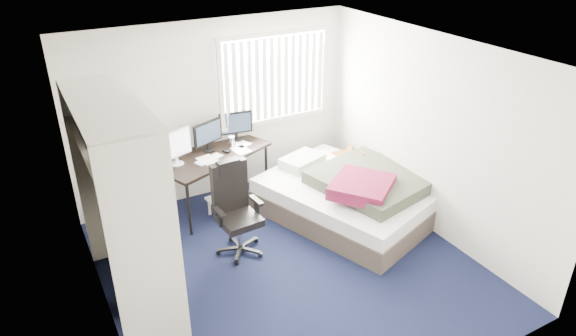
# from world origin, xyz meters

# --- Properties ---
(ground) EXTENTS (4.20, 4.20, 0.00)m
(ground) POSITION_xyz_m (0.00, 0.00, 0.00)
(ground) COLOR black
(ground) RESTS_ON ground
(room_shell) EXTENTS (4.20, 4.20, 4.20)m
(room_shell) POSITION_xyz_m (0.00, 0.00, 1.51)
(room_shell) COLOR silver
(room_shell) RESTS_ON ground
(window_assembly) EXTENTS (1.72, 0.09, 1.32)m
(window_assembly) POSITION_xyz_m (0.90, 2.04, 1.60)
(window_assembly) COLOR white
(window_assembly) RESTS_ON ground
(closet) EXTENTS (0.64, 1.84, 2.22)m
(closet) POSITION_xyz_m (-1.67, 0.27, 1.35)
(closet) COLOR beige
(closet) RESTS_ON ground
(desk) EXTENTS (1.76, 1.29, 1.25)m
(desk) POSITION_xyz_m (-0.23, 1.75, 0.81)
(desk) COLOR black
(desk) RESTS_ON ground
(office_chair) EXTENTS (0.58, 0.58, 1.15)m
(office_chair) POSITION_xyz_m (-0.39, 0.60, 0.44)
(office_chair) COLOR black
(office_chair) RESTS_ON ground
(footstool) EXTENTS (0.36, 0.31, 0.26)m
(footstool) POSITION_xyz_m (-0.27, 1.44, 0.20)
(footstool) COLOR white
(footstool) RESTS_ON ground
(nightstand) EXTENTS (0.38, 0.72, 0.67)m
(nightstand) POSITION_xyz_m (1.75, 1.18, 0.42)
(nightstand) COLOR brown
(nightstand) RESTS_ON ground
(bed) EXTENTS (2.26, 2.60, 0.71)m
(bed) POSITION_xyz_m (1.27, 0.59, 0.30)
(bed) COLOR #453A32
(bed) RESTS_ON ground
(pine_box) EXTENTS (0.52, 0.45, 0.33)m
(pine_box) POSITION_xyz_m (-1.65, 0.10, 0.17)
(pine_box) COLOR #A17850
(pine_box) RESTS_ON ground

